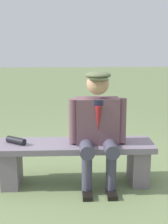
% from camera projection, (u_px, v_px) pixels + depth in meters
% --- Properties ---
extents(ground_plane, '(30.00, 30.00, 0.00)m').
position_uv_depth(ground_plane, '(76.00, 183.00, 3.60)').
color(ground_plane, '#67794C').
extents(bench, '(1.73, 0.46, 0.48)m').
position_uv_depth(bench, '(75.00, 157.00, 3.53)').
color(bench, slate).
rests_on(bench, ground).
extents(seated_man, '(0.63, 0.57, 1.27)m').
position_uv_depth(seated_man, '(98.00, 124.00, 3.39)').
color(seated_man, brown).
rests_on(seated_man, ground).
extents(rolled_magazine, '(0.24, 0.19, 0.07)m').
position_uv_depth(rolled_magazine, '(16.00, 141.00, 3.45)').
color(rolled_magazine, black).
rests_on(rolled_magazine, bench).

